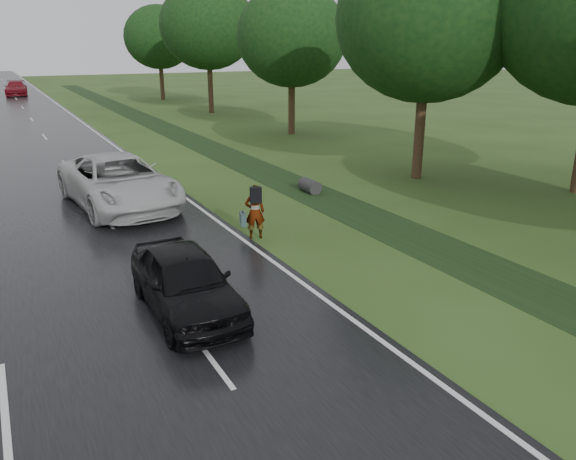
# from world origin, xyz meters

# --- Properties ---
(ground) EXTENTS (220.00, 220.00, 0.00)m
(ground) POSITION_xyz_m (0.00, 0.00, 0.00)
(ground) COLOR #2D4518
(ground) RESTS_ON ground
(edge_stripe_east) EXTENTS (0.12, 180.00, 0.01)m
(edge_stripe_east) POSITION_xyz_m (6.75, 45.00, 0.04)
(edge_stripe_east) COLOR silver
(edge_stripe_east) RESTS_ON road
(drainage_ditch) EXTENTS (2.20, 120.00, 0.56)m
(drainage_ditch) POSITION_xyz_m (11.50, 18.71, 0.04)
(drainage_ditch) COLOR black
(drainage_ditch) RESTS_ON ground
(tree_east_b) EXTENTS (7.60, 7.60, 10.11)m
(tree_east_b) POSITION_xyz_m (17.00, 10.00, 6.68)
(tree_east_b) COLOR #3B2218
(tree_east_b) RESTS_ON ground
(tree_east_c) EXTENTS (7.00, 7.00, 9.29)m
(tree_east_c) POSITION_xyz_m (18.20, 24.00, 6.14)
(tree_east_c) COLOR #3B2218
(tree_east_c) RESTS_ON ground
(tree_east_d) EXTENTS (8.00, 8.00, 10.76)m
(tree_east_d) POSITION_xyz_m (17.80, 38.00, 7.15)
(tree_east_d) COLOR #3B2218
(tree_east_d) RESTS_ON ground
(tree_east_f) EXTENTS (7.20, 7.20, 9.62)m
(tree_east_f) POSITION_xyz_m (17.50, 52.00, 6.37)
(tree_east_f) COLOR #3B2218
(tree_east_f) RESTS_ON ground
(pedestrian) EXTENTS (0.81, 0.81, 1.68)m
(pedestrian) POSITION_xyz_m (7.18, 5.89, 0.87)
(pedestrian) COLOR #A5998C
(pedestrian) RESTS_ON ground
(white_pickup) EXTENTS (3.67, 6.91, 1.85)m
(white_pickup) POSITION_xyz_m (4.29, 11.27, 0.96)
(white_pickup) COLOR #BABABA
(white_pickup) RESTS_ON road
(dark_sedan) EXTENTS (1.75, 4.28, 1.45)m
(dark_sedan) POSITION_xyz_m (3.74, 2.00, 0.77)
(dark_sedan) COLOR black
(dark_sedan) RESTS_ON road
(far_car_red) EXTENTS (2.74, 5.73, 1.61)m
(far_car_red) POSITION_xyz_m (3.86, 64.43, 0.85)
(far_car_red) COLOR maroon
(far_car_red) RESTS_ON road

